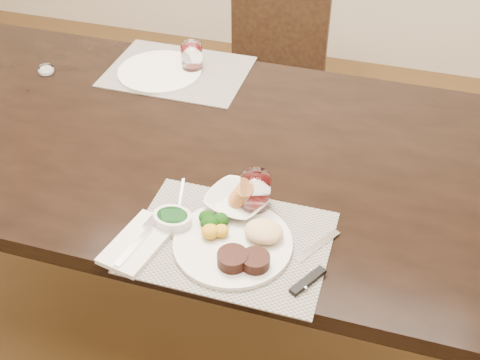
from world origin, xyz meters
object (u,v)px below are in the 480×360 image
(steak_knife, at_px, (310,272))
(cracker_bowl, at_px, (237,201))
(wine_glass_near, at_px, (255,194))
(chair_far, at_px, (272,64))
(dinner_plate, at_px, (238,242))
(far_plate, at_px, (160,72))

(steak_knife, height_order, cracker_bowl, cracker_bowl)
(steak_knife, distance_m, wine_glass_near, 0.25)
(steak_knife, bearing_deg, chair_far, 138.11)
(dinner_plate, bearing_deg, far_plate, 106.68)
(far_plate, bearing_deg, chair_far, 68.86)
(steak_knife, bearing_deg, far_plate, 163.14)
(dinner_plate, relative_size, steak_knife, 1.22)
(chair_far, xyz_separation_m, wine_glass_near, (0.25, -1.16, 0.30))
(steak_knife, bearing_deg, dinner_plate, -159.07)
(dinner_plate, xyz_separation_m, far_plate, (-0.48, 0.69, -0.01))
(wine_glass_near, bearing_deg, steak_knife, -44.19)
(chair_far, xyz_separation_m, far_plate, (-0.24, -0.61, 0.26))
(chair_far, xyz_separation_m, steak_knife, (0.42, -1.33, 0.26))
(dinner_plate, distance_m, far_plate, 0.84)
(wine_glass_near, bearing_deg, far_plate, 131.56)
(steak_knife, distance_m, far_plate, 0.97)
(wine_glass_near, bearing_deg, chair_far, 102.00)
(steak_knife, relative_size, wine_glass_near, 2.23)
(dinner_plate, bearing_deg, cracker_bowl, 89.29)
(dinner_plate, xyz_separation_m, cracker_bowl, (-0.04, 0.13, 0.00))
(wine_glass_near, relative_size, far_plate, 0.37)
(dinner_plate, height_order, steak_knife, dinner_plate)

